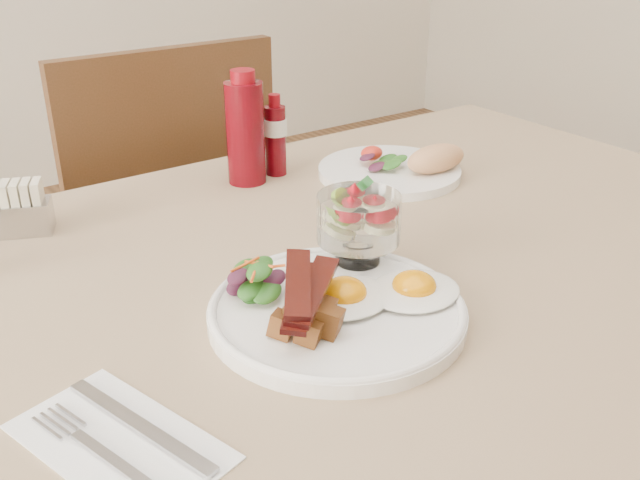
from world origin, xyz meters
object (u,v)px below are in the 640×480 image
fruit_cup (358,219)px  table (354,315)px  chair_far (160,235)px  main_plate (337,312)px  second_plate (400,167)px  hot_sauce_bottle (275,136)px  ketchup_bottle (245,131)px  sugar_caddy (20,211)px

fruit_cup → table: bearing=54.4°
chair_far → fruit_cup: 0.76m
main_plate → second_plate: bearing=40.3°
table → chair_far: size_ratio=1.43×
table → hot_sauce_bottle: bearing=76.1°
chair_far → ketchup_bottle: bearing=-86.7°
table → hot_sauce_bottle: hot_sauce_bottle is taller
table → ketchup_bottle: 0.36m
table → chair_far: chair_far is taller
chair_far → main_plate: size_ratio=3.32×
chair_far → fruit_cup: size_ratio=9.22×
ketchup_bottle → hot_sauce_bottle: size_ratio=1.35×
chair_far → main_plate: (-0.11, -0.77, 0.24)m
table → ketchup_bottle: size_ratio=7.40×
hot_sauce_bottle → sugar_caddy: (-0.41, 0.00, -0.03)m
table → hot_sauce_bottle: 0.36m
table → sugar_caddy: 0.47m
second_plate → fruit_cup: bearing=-139.7°
table → ketchup_bottle: (0.02, 0.31, 0.17)m
second_plate → sugar_caddy: bearing=166.9°
fruit_cup → hot_sauce_bottle: bearing=73.5°
main_plate → sugar_caddy: bearing=117.1°
ketchup_bottle → fruit_cup: bearing=-97.7°
second_plate → sugar_caddy: 0.58m
hot_sauce_bottle → sugar_caddy: bearing=179.4°
table → hot_sauce_bottle: size_ratio=9.97×
fruit_cup → sugar_caddy: size_ratio=1.10×
chair_far → fruit_cup: chair_far is taller
second_plate → main_plate: bearing=-139.7°
table → main_plate: (-0.11, -0.11, 0.10)m
sugar_caddy → hot_sauce_bottle: bearing=23.1°
second_plate → hot_sauce_bottle: 0.21m
second_plate → hot_sauce_bottle: (-0.16, 0.13, 0.05)m
second_plate → ketchup_bottle: 0.26m
hot_sauce_bottle → ketchup_bottle: bearing=-176.7°
table → chair_far: bearing=90.0°
ketchup_bottle → hot_sauce_bottle: ketchup_bottle is taller
second_plate → hot_sauce_bottle: bearing=141.5°
main_plate → hot_sauce_bottle: (0.19, 0.42, 0.06)m
table → main_plate: bearing=-135.5°
main_plate → sugar_caddy: 0.48m
second_plate → ketchup_bottle: size_ratio=1.30×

